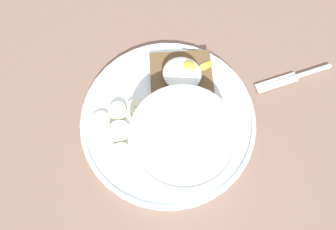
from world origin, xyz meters
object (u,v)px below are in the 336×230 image
object	(u,v)px
banana_slice_left	(119,131)
banana_slice_inner	(136,107)
oatmeal_bowl	(183,141)
toast_slice	(181,80)
banana_slice_back	(121,153)
poached_egg	(183,73)
banana_slice_front	(118,111)
banana_slice_right	(101,121)
knife	(294,77)

from	to	relation	value
banana_slice_left	banana_slice_inner	bearing A→B (deg)	-102.70
oatmeal_bowl	toast_slice	distance (cm)	10.85
banana_slice_back	poached_egg	bearing A→B (deg)	-108.92
banana_slice_front	banana_slice_inner	distance (cm)	2.84
toast_slice	banana_slice_right	bearing A→B (deg)	47.53
toast_slice	banana_slice_inner	xyz separation A→B (cm)	(5.13, 6.45, -0.09)
banana_slice_front	banana_slice_left	size ratio (longest dim) A/B	1.08
poached_egg	banana_slice_front	distance (cm)	11.35
banana_slice_front	oatmeal_bowl	bearing A→B (deg)	169.42
knife	banana_slice_right	bearing A→B (deg)	32.96
poached_egg	banana_slice_right	world-z (taller)	poached_egg
knife	banana_slice_front	bearing A→B (deg)	31.25
poached_egg	knife	size ratio (longest dim) A/B	0.65
banana_slice_back	banana_slice_right	distance (cm)	5.91
banana_slice_back	banana_slice_inner	bearing A→B (deg)	-86.56
banana_slice_inner	knife	bearing A→B (deg)	-148.96
banana_slice_inner	banana_slice_back	bearing A→B (deg)	93.44
banana_slice_back	oatmeal_bowl	bearing A→B (deg)	-154.42
toast_slice	knife	distance (cm)	18.35
banana_slice_left	poached_egg	bearing A→B (deg)	-119.49
poached_egg	knife	distance (cm)	18.51
banana_slice_right	banana_slice_front	bearing A→B (deg)	-129.92
banana_slice_left	banana_slice_inner	distance (cm)	4.56
banana_slice_right	banana_slice_inner	world-z (taller)	banana_slice_inner
oatmeal_bowl	banana_slice_left	size ratio (longest dim) A/B	4.00
oatmeal_bowl	banana_slice_left	world-z (taller)	oatmeal_bowl
toast_slice	banana_slice_back	distance (cm)	14.61
knife	banana_slice_inner	bearing A→B (deg)	31.04
oatmeal_bowl	banana_slice_inner	world-z (taller)	oatmeal_bowl
toast_slice	oatmeal_bowl	bearing A→B (deg)	108.16
oatmeal_bowl	banana_slice_back	xyz separation A→B (cm)	(7.97, 3.82, -2.56)
knife	poached_egg	bearing A→B (deg)	21.77
poached_egg	banana_slice_front	xyz separation A→B (cm)	(7.61, 8.12, -2.25)
toast_slice	poached_egg	bearing A→B (deg)	-132.42
oatmeal_bowl	poached_egg	size ratio (longest dim) A/B	2.00
banana_slice_front	knife	distance (cm)	28.67
banana_slice_inner	knife	distance (cm)	25.83
banana_slice_front	knife	xyz separation A→B (cm)	(-24.49, -14.86, -1.23)
banana_slice_back	banana_slice_right	world-z (taller)	banana_slice_back
banana_slice_back	banana_slice_right	size ratio (longest dim) A/B	0.79
banana_slice_left	knife	world-z (taller)	banana_slice_left
banana_slice_left	knife	xyz separation A→B (cm)	(-23.11, -17.76, -1.21)
banana_slice_right	banana_slice_inner	xyz separation A→B (cm)	(-4.24, -3.78, 0.09)
oatmeal_bowl	toast_slice	bearing A→B (deg)	-71.84
banana_slice_left	banana_slice_back	distance (cm)	3.27
toast_slice	banana_slice_inner	size ratio (longest dim) A/B	3.67
poached_egg	banana_slice_right	size ratio (longest dim) A/B	1.85
banana_slice_right	knife	distance (cm)	31.42
toast_slice	knife	xyz separation A→B (cm)	(-16.98, -6.85, -1.29)
toast_slice	banana_slice_left	size ratio (longest dim) A/B	3.46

